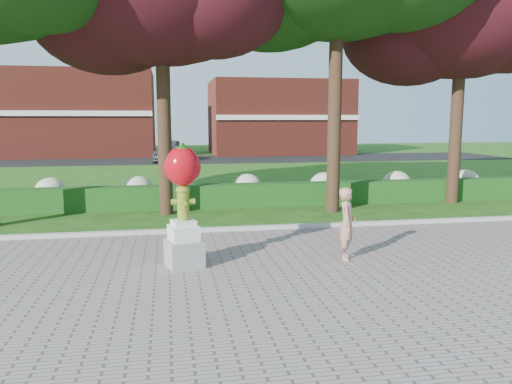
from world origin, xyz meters
TOP-DOWN VIEW (x-y plane):
  - ground at (0.00, 0.00)m, footprint 100.00×100.00m
  - walkway at (0.00, -4.00)m, footprint 40.00×14.00m
  - curb at (0.00, 3.00)m, footprint 40.00×0.18m
  - lawn_hedge at (0.00, 7.00)m, footprint 24.00×0.70m
  - hydrangea_row at (0.57, 8.00)m, footprint 20.10×1.10m
  - street at (0.00, 28.00)m, footprint 50.00×8.00m
  - building_left at (-10.00, 34.00)m, footprint 14.00×8.00m
  - building_right at (8.00, 34.00)m, footprint 12.00×8.00m
  - tree_far_right at (8.40, 6.58)m, footprint 7.88×6.72m
  - hydrant_sculpture at (-1.64, -0.15)m, footprint 0.85×0.85m
  - woman at (1.87, -0.22)m, footprint 0.57×0.68m
  - parked_car at (-1.80, 26.55)m, footprint 2.53×4.97m

SIDE VIEW (x-z plane):
  - ground at x=0.00m, z-range 0.00..0.00m
  - street at x=0.00m, z-range 0.00..0.02m
  - walkway at x=0.00m, z-range 0.00..0.04m
  - curb at x=0.00m, z-range 0.00..0.15m
  - lawn_hedge at x=0.00m, z-range 0.00..0.80m
  - hydrangea_row at x=0.57m, z-range 0.06..1.04m
  - parked_car at x=-1.80m, z-range 0.02..1.64m
  - woman at x=1.87m, z-range 0.04..1.62m
  - hydrant_sculpture at x=-1.64m, z-range 0.12..2.67m
  - building_right at x=8.00m, z-range 0.00..6.40m
  - building_left at x=-10.00m, z-range 0.00..7.00m
  - tree_far_right at x=8.40m, z-range 1.86..12.07m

